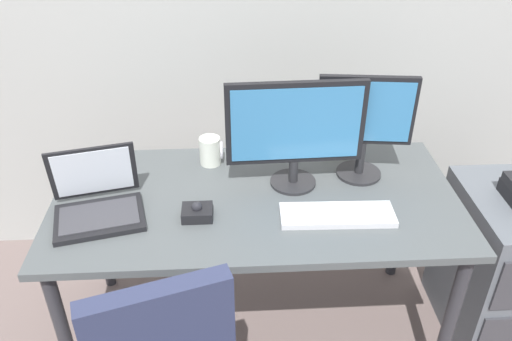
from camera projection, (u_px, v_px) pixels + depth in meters
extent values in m
plane|color=#6E5E5A|center=(256.00, 327.00, 2.38)|extent=(8.00, 8.00, 0.00)
cube|color=#4A4F51|center=(256.00, 200.00, 1.99)|extent=(1.54, 0.76, 0.03)
cylinder|color=#2D2D33|center=(66.00, 340.00, 1.89)|extent=(0.05, 0.05, 0.70)
cylinder|color=#2D2D33|center=(449.00, 323.00, 1.95)|extent=(0.05, 0.05, 0.70)
cylinder|color=#2D2D33|center=(100.00, 228.00, 2.42)|extent=(0.05, 0.05, 0.70)
cylinder|color=#2D2D33|center=(400.00, 218.00, 2.49)|extent=(0.05, 0.05, 0.70)
cube|color=#575D64|center=(503.00, 265.00, 2.22)|extent=(0.42, 0.52, 0.69)
cylinder|color=#262628|center=(293.00, 182.00, 2.06)|extent=(0.18, 0.18, 0.01)
cylinder|color=#262628|center=(293.00, 171.00, 2.03)|extent=(0.04, 0.04, 0.09)
cube|color=black|center=(296.00, 123.00, 1.92)|extent=(0.52, 0.04, 0.33)
cube|color=teal|center=(296.00, 125.00, 1.91)|extent=(0.48, 0.02, 0.29)
cylinder|color=#262628|center=(358.00, 173.00, 2.11)|extent=(0.18, 0.18, 0.01)
cylinder|color=#262628|center=(360.00, 157.00, 2.07)|extent=(0.04, 0.04, 0.14)
cube|color=black|center=(366.00, 110.00, 1.96)|extent=(0.37, 0.06, 0.28)
cube|color=teal|center=(367.00, 112.00, 1.95)|extent=(0.34, 0.04, 0.24)
cube|color=silver|center=(337.00, 215.00, 1.87)|extent=(0.41, 0.15, 0.02)
cube|color=white|center=(338.00, 212.00, 1.86)|extent=(0.38, 0.13, 0.01)
cube|color=black|center=(100.00, 218.00, 1.86)|extent=(0.35, 0.28, 0.02)
cube|color=#38383D|center=(99.00, 215.00, 1.85)|extent=(0.30, 0.22, 0.00)
cube|color=black|center=(93.00, 171.00, 1.90)|extent=(0.31, 0.12, 0.22)
cube|color=silver|center=(93.00, 172.00, 1.89)|extent=(0.27, 0.10, 0.19)
cube|color=black|center=(197.00, 213.00, 1.87)|extent=(0.11, 0.09, 0.04)
sphere|color=#232328|center=(197.00, 207.00, 1.85)|extent=(0.04, 0.04, 0.04)
cylinder|color=silver|center=(210.00, 151.00, 2.16)|extent=(0.09, 0.09, 0.12)
torus|color=silver|center=(222.00, 150.00, 2.16)|extent=(0.01, 0.07, 0.07)
ellipsoid|color=yellow|center=(334.00, 148.00, 2.25)|extent=(0.18, 0.15, 0.04)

